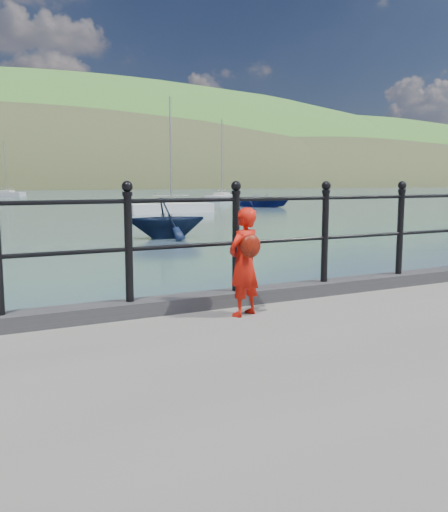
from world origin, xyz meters
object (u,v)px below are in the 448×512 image
child (244,261)px  sailboat_deep (6,194)px  railing (185,232)px  launch_blue (263,201)px  launch_navy (167,218)px  sailboat_near (171,208)px  sailboat_far (222,198)px

child → sailboat_deep: bearing=-116.8°
railing → launch_blue: (23.97, 38.10, -1.23)m
launch_navy → sailboat_near: sailboat_near is taller
child → launch_navy: bearing=-131.4°
railing → sailboat_near: (12.89, 33.04, -1.48)m
railing → launch_navy: 16.90m
child → launch_blue: child is taller
launch_navy → sailboat_deep: 71.83m
launch_navy → sailboat_near: 18.61m
sailboat_deep → sailboat_near: sailboat_deep is taller
launch_blue → sailboat_near: sailboat_near is taller
launch_navy → child: bearing=167.1°
railing → sailboat_far: 60.57m
railing → launch_blue: 45.03m
railing → sailboat_far: (27.71, 53.84, -1.48)m
launch_blue → sailboat_deep: size_ratio=0.65×
railing → sailboat_deep: bearing=85.8°
child → sailboat_deep: (5.97, 88.13, -1.21)m
child → sailboat_deep: 88.34m
sailboat_near → launch_navy: bearing=-110.4°
sailboat_far → launch_navy: bearing=-164.5°
child → sailboat_near: size_ratio=0.12×
launch_blue → sailboat_far: size_ratio=0.58×
launch_blue → sailboat_far: 16.18m
launch_blue → launch_navy: bearing=-151.7°
sailboat_far → railing: bearing=-161.9°
sailboat_deep → sailboat_far: sailboat_far is taller
sailboat_near → sailboat_far: 25.54m
sailboat_near → sailboat_deep: bearing=98.5°
railing → launch_navy: bearing=69.6°
child → launch_navy: 17.20m
railing → sailboat_near: size_ratio=2.08×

